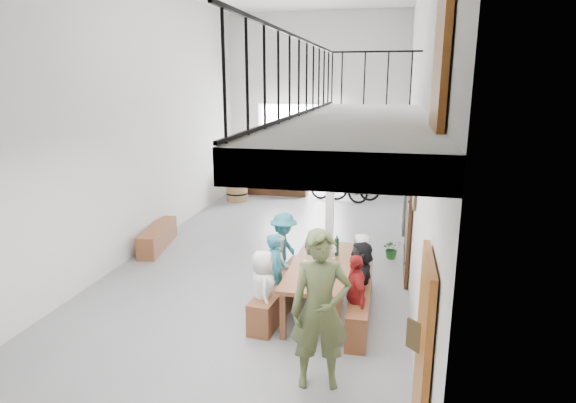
% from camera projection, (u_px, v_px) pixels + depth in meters
% --- Properties ---
extents(floor, '(12.00, 12.00, 0.00)m').
position_uv_depth(floor, '(267.00, 260.00, 9.70)').
color(floor, slate).
rests_on(floor, ground).
extents(room_walls, '(12.00, 12.00, 12.00)m').
position_uv_depth(room_walls, '(265.00, 78.00, 8.82)').
color(room_walls, silver).
rests_on(room_walls, ground).
extents(gateway_portal, '(2.80, 0.08, 2.80)m').
position_uv_depth(gateway_portal, '(303.00, 150.00, 15.06)').
color(gateway_portal, white).
rests_on(gateway_portal, ground).
extents(right_wall_decor, '(0.07, 8.28, 5.07)m').
position_uv_depth(right_wall_decor, '(414.00, 207.00, 6.94)').
color(right_wall_decor, '#8C4C14').
rests_on(right_wall_decor, ground).
extents(balcony, '(1.52, 5.62, 4.00)m').
position_uv_depth(balcony, '(361.00, 130.00, 5.60)').
color(balcony, white).
rests_on(balcony, ground).
extents(tasting_table, '(0.94, 2.23, 0.79)m').
position_uv_depth(tasting_table, '(322.00, 269.00, 7.39)').
color(tasting_table, brown).
rests_on(tasting_table, ground).
extents(bench_inner, '(0.58, 2.14, 0.49)m').
position_uv_depth(bench_inner, '(282.00, 293.00, 7.65)').
color(bench_inner, brown).
rests_on(bench_inner, ground).
extents(bench_wall, '(0.32, 2.25, 0.52)m').
position_uv_depth(bench_wall, '(360.00, 300.00, 7.35)').
color(bench_wall, brown).
rests_on(bench_wall, ground).
extents(tableware, '(0.55, 1.13, 0.35)m').
position_uv_depth(tableware, '(322.00, 252.00, 7.45)').
color(tableware, black).
rests_on(tableware, tasting_table).
extents(side_bench, '(0.65, 1.73, 0.48)m').
position_uv_depth(side_bench, '(158.00, 237.00, 10.37)').
color(side_bench, brown).
rests_on(side_bench, ground).
extents(oak_barrel, '(0.65, 0.65, 0.95)m').
position_uv_depth(oak_barrel, '(237.00, 185.00, 14.33)').
color(oak_barrel, olive).
rests_on(oak_barrel, ground).
extents(serving_counter, '(1.91, 0.55, 1.01)m').
position_uv_depth(serving_counter, '(277.00, 179.00, 15.16)').
color(serving_counter, '#3C1E11').
rests_on(serving_counter, ground).
extents(counter_bottles, '(1.67, 0.12, 0.28)m').
position_uv_depth(counter_bottles, '(277.00, 158.00, 15.00)').
color(counter_bottles, black).
rests_on(counter_bottles, serving_counter).
extents(guest_left_a, '(0.55, 0.67, 1.18)m').
position_uv_depth(guest_left_a, '(263.00, 290.00, 6.94)').
color(guest_left_a, white).
rests_on(guest_left_a, ground).
extents(guest_left_b, '(0.37, 0.50, 1.25)m').
position_uv_depth(guest_left_b, '(276.00, 272.00, 7.48)').
color(guest_left_b, '#267281').
rests_on(guest_left_b, ground).
extents(guest_left_c, '(0.54, 0.61, 1.05)m').
position_uv_depth(guest_left_c, '(279.00, 264.00, 8.06)').
color(guest_left_c, white).
rests_on(guest_left_c, ground).
extents(guest_left_d, '(0.60, 0.91, 1.32)m').
position_uv_depth(guest_left_d, '(284.00, 249.00, 8.38)').
color(guest_left_d, '#267281').
rests_on(guest_left_d, ground).
extents(guest_right_a, '(0.51, 0.76, 1.20)m').
position_uv_depth(guest_right_a, '(355.00, 295.00, 6.75)').
color(guest_right_a, maroon).
rests_on(guest_right_a, ground).
extents(guest_right_b, '(0.42, 1.11, 1.17)m').
position_uv_depth(guest_right_b, '(361.00, 278.00, 7.36)').
color(guest_right_b, black).
rests_on(guest_right_b, ground).
extents(guest_right_c, '(0.49, 0.61, 1.09)m').
position_uv_depth(guest_right_c, '(361.00, 266.00, 7.95)').
color(guest_right_c, white).
rests_on(guest_right_c, ground).
extents(host_standing, '(0.78, 0.60, 1.92)m').
position_uv_depth(host_standing, '(320.00, 310.00, 5.53)').
color(host_standing, '#4B5630').
rests_on(host_standing, ground).
extents(potted_plant, '(0.42, 0.38, 0.41)m').
position_uv_depth(potted_plant, '(392.00, 249.00, 9.73)').
color(potted_plant, '#1C481C').
rests_on(potted_plant, ground).
extents(bicycle_near, '(1.92, 1.07, 0.96)m').
position_uv_depth(bicycle_near, '(339.00, 185.00, 14.29)').
color(bicycle_near, black).
rests_on(bicycle_near, ground).
extents(bicycle_far, '(1.64, 0.64, 0.96)m').
position_uv_depth(bicycle_far, '(354.00, 185.00, 14.33)').
color(bicycle_far, black).
rests_on(bicycle_far, ground).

